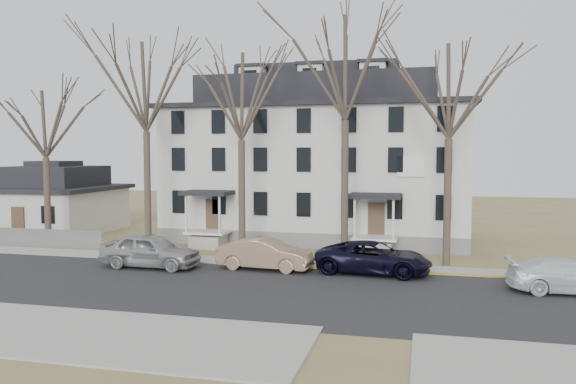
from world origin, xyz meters
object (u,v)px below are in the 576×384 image
(boarding_house, at_px, (319,162))
(car_navy, at_px, (374,258))
(tree_center, at_px, (346,60))
(car_white, at_px, (568,277))
(car_silver, at_px, (151,251))
(small_house, at_px, (55,202))
(tree_bungalow, at_px, (45,119))
(tree_mid_left, at_px, (241,90))
(bicycle_right, at_px, (149,241))
(tree_far_left, at_px, (146,80))
(tree_mid_right, at_px, (450,84))
(bicycle_left, at_px, (201,240))
(car_tan, at_px, (265,255))

(boarding_house, xyz_separation_m, car_navy, (4.90, -11.31, -4.59))
(tree_center, xyz_separation_m, car_white, (10.34, -5.07, -10.36))
(car_silver, bearing_deg, boarding_house, -25.64)
(boarding_house, distance_m, small_house, 20.34)
(boarding_house, xyz_separation_m, tree_bungalow, (-16.00, -8.15, 2.74))
(tree_mid_left, xyz_separation_m, car_white, (16.34, -5.07, -8.88))
(boarding_house, relative_size, tree_mid_left, 1.63)
(tree_mid_left, distance_m, tree_bungalow, 13.08)
(boarding_house, distance_m, tree_mid_left, 9.66)
(car_navy, bearing_deg, car_silver, 101.40)
(tree_mid_left, xyz_separation_m, bicycle_right, (-6.53, 1.14, -9.14))
(tree_mid_left, height_order, car_navy, tree_mid_left)
(boarding_house, distance_m, tree_far_left, 13.12)
(tree_mid_right, height_order, tree_bungalow, tree_mid_right)
(tree_mid_right, relative_size, car_silver, 2.43)
(small_house, xyz_separation_m, car_navy, (24.90, -9.35, -1.46))
(tree_bungalow, xyz_separation_m, car_white, (29.34, -5.07, -7.39))
(car_white, height_order, bicycle_right, car_white)
(car_navy, relative_size, bicycle_left, 3.51)
(car_silver, bearing_deg, bicycle_right, 29.93)
(small_house, distance_m, bicycle_left, 14.02)
(tree_center, relative_size, tree_bungalow, 1.36)
(tree_mid_right, xyz_separation_m, car_tan, (-9.10, -3.50, -8.80))
(small_house, relative_size, tree_mid_right, 0.68)
(tree_mid_left, bearing_deg, car_tan, -55.55)
(small_house, height_order, tree_bungalow, tree_bungalow)
(car_tan, relative_size, car_navy, 0.86)
(tree_center, distance_m, tree_bungalow, 19.23)
(boarding_house, bearing_deg, car_navy, -66.57)
(tree_bungalow, xyz_separation_m, car_tan, (15.40, -3.50, -7.32))
(tree_center, xyz_separation_m, car_tan, (-3.60, -3.50, -10.28))
(bicycle_left, bearing_deg, car_navy, -84.48)
(boarding_house, height_order, tree_bungalow, boarding_house)
(tree_mid_left, relative_size, car_navy, 2.25)
(car_silver, relative_size, car_tan, 1.07)
(tree_far_left, bearing_deg, tree_bungalow, 180.00)
(bicycle_right, bearing_deg, boarding_house, -38.93)
(tree_far_left, relative_size, bicycle_right, 8.93)
(tree_center, height_order, bicycle_right, tree_center)
(car_navy, xyz_separation_m, bicycle_left, (-11.51, 5.63, -0.36))
(tree_mid_left, xyz_separation_m, car_navy, (7.90, -3.15, -8.81))
(tree_far_left, distance_m, car_navy, 17.16)
(tree_center, bearing_deg, car_tan, -135.80)
(tree_mid_right, bearing_deg, car_navy, -138.76)
(tree_center, bearing_deg, tree_far_left, 180.00)
(tree_bungalow, bearing_deg, car_tan, -12.80)
(boarding_house, bearing_deg, tree_mid_right, -43.81)
(tree_center, distance_m, bicycle_left, 14.56)
(bicycle_left, relative_size, bicycle_right, 1.05)
(tree_mid_right, xyz_separation_m, tree_bungalow, (-24.50, 0.00, -1.48))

